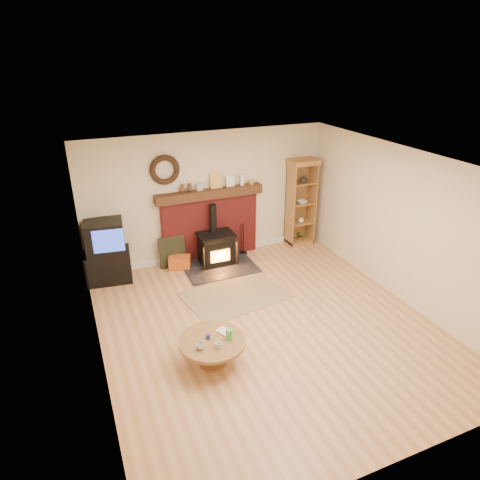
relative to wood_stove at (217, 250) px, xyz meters
name	(u,v)px	position (x,y,z in m)	size (l,w,h in m)	color
ground	(267,325)	(0.01, -2.27, -0.32)	(5.50, 5.50, 0.00)	#AF7849
room_shell	(266,223)	(0.00, -2.17, 1.39)	(5.02, 5.52, 2.61)	beige
chimney_breast	(210,221)	(0.02, 0.40, 0.48)	(2.20, 0.22, 1.78)	maroon
wood_stove	(217,250)	(0.00, 0.00, 0.00)	(1.40, 1.00, 1.23)	black
area_rug	(235,295)	(-0.11, -1.23, -0.31)	(1.75, 1.21, 0.01)	olive
tv_unit	(107,253)	(-2.08, 0.20, 0.25)	(0.88, 0.66, 1.19)	black
curio_cabinet	(300,202)	(2.05, 0.29, 0.64)	(0.61, 0.44, 1.92)	olive
firelog_box	(180,262)	(-0.74, 0.13, -0.19)	(0.42, 0.26, 0.26)	gold
leaning_painting	(172,252)	(-0.84, 0.28, -0.01)	(0.52, 0.03, 0.63)	black
fire_tools	(243,250)	(0.68, 0.23, -0.22)	(0.16, 0.16, 0.70)	black
coffee_table	(212,345)	(-1.08, -2.78, 0.00)	(0.92, 0.92, 0.55)	brown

